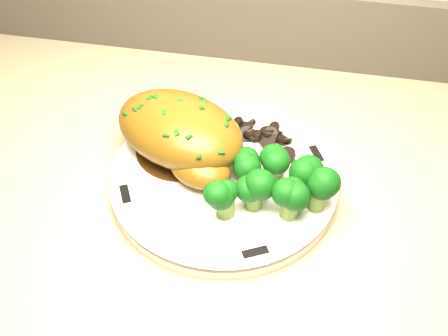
# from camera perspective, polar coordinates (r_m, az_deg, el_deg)

# --- Properties ---
(plate) EXTENTS (0.29, 0.29, 0.02)m
(plate) POSITION_cam_1_polar(r_m,az_deg,el_deg) (0.69, 0.00, -1.11)
(plate) COLOR white
(plate) RESTS_ON counter
(rim_accent_0) EXTENTS (0.02, 0.03, 0.00)m
(rim_accent_0) POSITION_cam_1_polar(r_m,az_deg,el_deg) (0.71, 9.36, 1.43)
(rim_accent_0) COLOR black
(rim_accent_0) RESTS_ON plate
(rim_accent_1) EXTENTS (0.03, 0.02, 0.00)m
(rim_accent_1) POSITION_cam_1_polar(r_m,az_deg,el_deg) (0.76, -2.52, 5.82)
(rim_accent_1) COLOR black
(rim_accent_1) RESTS_ON plate
(rim_accent_2) EXTENTS (0.02, 0.03, 0.00)m
(rim_accent_2) POSITION_cam_1_polar(r_m,az_deg,el_deg) (0.67, -10.01, -2.62)
(rim_accent_2) COLOR black
(rim_accent_2) RESTS_ON plate
(rim_accent_3) EXTENTS (0.03, 0.02, 0.00)m
(rim_accent_3) POSITION_cam_1_polar(r_m,az_deg,el_deg) (0.61, 3.19, -8.54)
(rim_accent_3) COLOR black
(rim_accent_3) RESTS_ON plate
(gravy_pool) EXTENTS (0.11, 0.11, 0.00)m
(gravy_pool) POSITION_cam_1_polar(r_m,az_deg,el_deg) (0.71, -4.36, 1.98)
(gravy_pool) COLOR #3D220B
(gravy_pool) RESTS_ON plate
(chicken_breast) EXTENTS (0.20, 0.18, 0.07)m
(chicken_breast) POSITION_cam_1_polar(r_m,az_deg,el_deg) (0.69, -4.28, 3.52)
(chicken_breast) COLOR brown
(chicken_breast) RESTS_ON plate
(mushroom_pile) EXTENTS (0.09, 0.06, 0.02)m
(mushroom_pile) POSITION_cam_1_polar(r_m,az_deg,el_deg) (0.72, 3.45, 2.91)
(mushroom_pile) COLOR black
(mushroom_pile) RESTS_ON plate
(broccoli_florets) EXTENTS (0.13, 0.10, 0.05)m
(broccoli_florets) POSITION_cam_1_polar(r_m,az_deg,el_deg) (0.64, 5.03, -1.47)
(broccoli_florets) COLOR olive
(broccoli_florets) RESTS_ON plate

